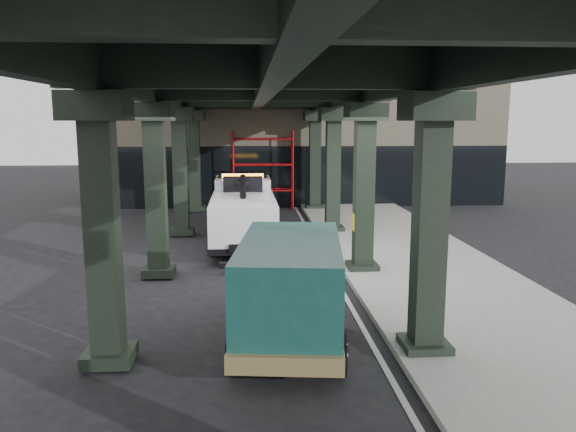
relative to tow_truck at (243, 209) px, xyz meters
name	(u,v)px	position (x,y,z in m)	size (l,w,h in m)	color
ground	(279,295)	(0.97, -6.65, -1.24)	(90.00, 90.00, 0.00)	black
sidewalk	(424,269)	(5.47, -4.65, -1.16)	(5.00, 40.00, 0.15)	gray
lane_stripe	(332,273)	(2.67, -4.65, -1.23)	(0.12, 38.00, 0.01)	silver
viaduct	(260,86)	(0.57, -4.65, 4.22)	(7.40, 32.00, 6.40)	black
building	(293,129)	(2.97, 13.35, 2.76)	(22.00, 10.00, 8.00)	#C6B793
scaffolding	(263,168)	(0.97, 7.99, 0.87)	(3.08, 0.88, 4.00)	#AE0D12
tow_truck	(243,209)	(0.00, 0.00, 0.00)	(2.41, 7.77, 2.54)	black
towed_van	(291,285)	(1.04, -9.61, -0.08)	(2.66, 5.52, 2.16)	#134641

